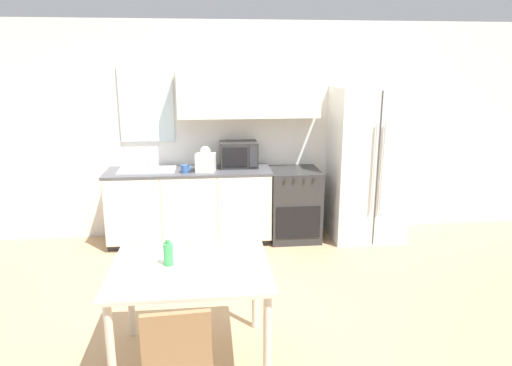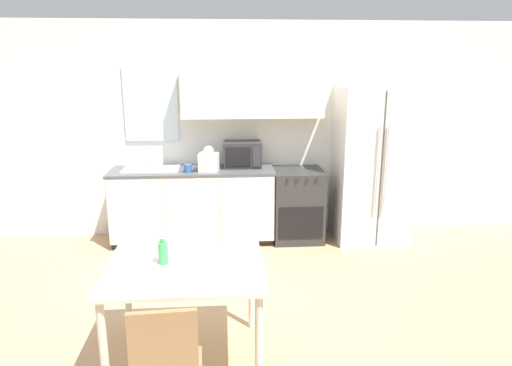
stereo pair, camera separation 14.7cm
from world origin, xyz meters
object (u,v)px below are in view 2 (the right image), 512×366
coffee_mug (188,168)px  drink_bottle (163,252)px  microwave (242,154)px  oven_range (297,205)px  refrigerator (372,165)px  dining_table (185,279)px

coffee_mug → drink_bottle: (-0.03, -2.22, -0.13)m
drink_bottle → microwave: bearing=74.5°
oven_range → coffee_mug: 1.45m
refrigerator → dining_table: bearing=-132.0°
oven_range → coffee_mug: coffee_mug is taller
microwave → coffee_mug: microwave is taller
refrigerator → oven_range: bearing=177.4°
oven_range → drink_bottle: drink_bottle is taller
refrigerator → microwave: refrigerator is taller
microwave → dining_table: 2.62m
refrigerator → dining_table: size_ratio=1.68×
refrigerator → dining_table: 3.21m
oven_range → dining_table: oven_range is taller
microwave → drink_bottle: 2.57m
drink_bottle → oven_range: bearing=59.7°
coffee_mug → dining_table: bearing=-86.8°
microwave → dining_table: microwave is taller
refrigerator → microwave: size_ratio=4.13×
microwave → drink_bottle: (-0.68, -2.47, -0.24)m
microwave → dining_table: size_ratio=0.41×
oven_range → refrigerator: (0.92, -0.04, 0.51)m
refrigerator → microwave: bearing=174.4°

